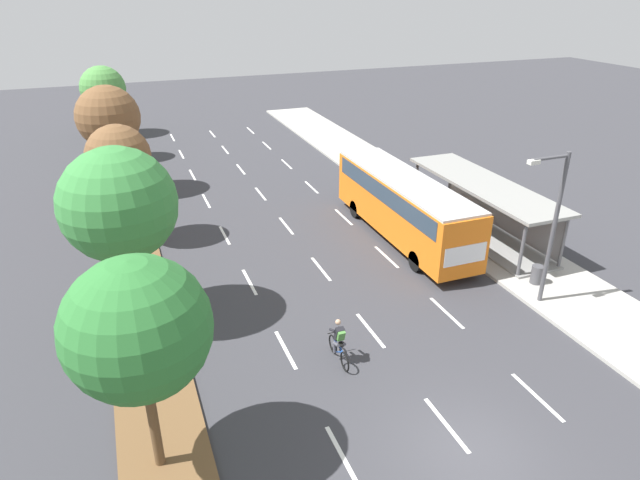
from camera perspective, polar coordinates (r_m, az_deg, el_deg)
The scene contains 17 objects.
ground_plane at distance 17.69m, azimuth 15.15°, elevation -20.50°, with size 140.00×140.00×0.00m, color #38383D.
median_strip at distance 31.96m, azimuth -19.33°, elevation 1.11°, with size 2.60×52.00×0.12m, color brown.
sidewalk_right at distance 36.43m, azimuth 9.22°, elevation 5.25°, with size 4.50×52.00×0.15m, color #ADAAA3.
lane_divider_left at distance 29.99m, azimuth -9.92°, elevation 0.50°, with size 0.14×45.81×0.01m.
lane_divider_center at distance 30.74m, azimuth -3.54°, elevation 1.49°, with size 0.14×45.81×0.01m.
lane_divider_right at distance 31.85m, azimuth 2.47°, elevation 2.41°, with size 0.14×45.81×0.01m.
bus_shelter at distance 30.18m, azimuth 16.90°, elevation 3.77°, with size 2.90×10.29×2.86m.
bus at distance 28.77m, azimuth 8.66°, elevation 3.98°, with size 2.54×11.29×3.37m.
cyclist at distance 19.82m, azimuth 1.98°, elevation -10.66°, with size 0.46×1.82×1.71m.
median_tree_nearest at distance 14.44m, azimuth -18.47°, elevation -8.77°, with size 3.75×3.75×6.43m.
median_tree_second at distance 21.30m, azimuth -20.25°, elevation 3.44°, with size 4.30×4.30×7.08m.
median_tree_third at distance 28.88m, azimuth -20.27°, elevation 8.12°, with size 3.15×3.15×6.10m.
median_tree_fourth at distance 36.40m, azimuth -21.21°, elevation 11.82°, with size 3.84×3.84×6.73m.
median_tree_fifth at distance 44.30m, azimuth -21.21°, elevation 12.47°, with size 3.02×3.02×5.17m.
median_tree_farthest at distance 51.94m, azimuth -21.68°, elevation 14.45°, with size 3.79×3.79×5.85m.
streetlight at distance 23.50m, azimuth 23.01°, elevation 1.93°, with size 1.91×0.24×6.50m.
trash_bin at distance 26.32m, azimuth 21.66°, elevation -3.36°, with size 0.52×0.52×0.85m, color #4C4C51.
Camera 1 is at (-8.26, -9.45, 12.47)m, focal length 30.72 mm.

